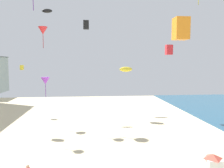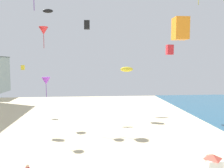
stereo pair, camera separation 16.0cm
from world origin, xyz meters
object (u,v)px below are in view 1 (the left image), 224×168
Objects in this scene: kite_yellow_box at (22,68)px; kite_orange_box at (181,29)px; kite_red_delta at (43,31)px; kite_black_parafoil at (47,11)px; kite_purple_delta_2 at (45,81)px; kite_red_box at (169,50)px; lifeguard_stand at (213,163)px; kite_black_box_2 at (86,25)px; kite_yellow_parafoil at (126,69)px.

kite_orange_box is at bearing -54.39° from kite_yellow_box.
kite_red_delta is 1.72× the size of kite_black_parafoil.
kite_purple_delta_2 is 19.38m from kite_red_box.
kite_yellow_box is (-20.66, 25.50, 6.60)m from lifeguard_stand.
lifeguard_stand is 0.89× the size of kite_red_delta.
lifeguard_stand is at bearing -47.71° from kite_red_delta.
kite_purple_delta_2 is at bearing -171.37° from kite_red_box.
kite_red_delta is at bearing -58.18° from kite_yellow_box.
kite_red_box is at bearing 8.63° from kite_purple_delta_2.
kite_red_delta is (-15.24, 16.76, 11.72)m from lifeguard_stand.
kite_orange_box is at bearing 174.22° from lifeguard_stand.
kite_red_delta reaches higher than kite_purple_delta_2.
kite_black_box_2 is 0.96× the size of kite_orange_box.
kite_black_box_2 reaches higher than kite_red_box.
kite_black_box_2 is at bearing -175.57° from kite_yellow_parafoil.
kite_red_delta is at bearing -85.00° from kite_black_parafoil.
kite_red_delta reaches higher than kite_yellow_parafoil.
kite_purple_delta_2 is 21.69m from kite_orange_box.
kite_red_box is at bearing -10.40° from kite_black_parafoil.
lifeguard_stand is at bearing -48.63° from kite_purple_delta_2.
kite_purple_delta_2 is (-15.18, 17.23, 4.89)m from lifeguard_stand.
kite_red_box reaches higher than kite_yellow_parafoil.
kite_red_delta reaches higher than lifeguard_stand.
kite_black_parafoil is at bearing -173.70° from kite_yellow_parafoil.
lifeguard_stand is 1.67× the size of kite_orange_box.
kite_purple_delta_2 is 1.25× the size of kite_yellow_parafoil.
kite_yellow_parafoil is at bearing 33.31° from kite_red_delta.
kite_black_parafoil reaches higher than kite_yellow_parafoil.
kite_purple_delta_2 is at bearing -84.04° from kite_black_parafoil.
kite_yellow_parafoil is at bearing 95.79° from lifeguard_stand.
lifeguard_stand is 33.47m from kite_yellow_box.
kite_black_box_2 reaches higher than lifeguard_stand.
kite_orange_box is (0.04, -24.80, 3.48)m from kite_yellow_parafoil.
kite_purple_delta_2 reaches higher than lifeguard_stand.
kite_black_parafoil is (-6.28, -0.92, 1.99)m from kite_black_box_2.
lifeguard_stand is 1.66× the size of kite_red_box.
kite_yellow_box is (-5.49, 8.27, 1.71)m from kite_purple_delta_2.
kite_yellow_box is at bearing 178.59° from kite_yellow_parafoil.
kite_yellow_box is at bearing 125.61° from kite_orange_box.
kite_yellow_box is 31.21m from kite_orange_box.
kite_yellow_box reaches higher than kite_yellow_parafoil.
kite_black_parafoil is at bearing 95.96° from kite_purple_delta_2.
kite_red_box is 0.68× the size of kite_yellow_parafoil.
kite_black_parafoil is (-15.84, 23.59, 15.82)m from lifeguard_stand.
kite_red_delta reaches higher than kite_orange_box.
kite_red_delta is at bearing -146.69° from kite_yellow_parafoil.
kite_orange_box is at bearing -53.43° from kite_purple_delta_2.
kite_purple_delta_2 is 10.07m from kite_yellow_box.
kite_yellow_parafoil is at bearing 31.93° from kite_purple_delta_2.
kite_red_delta is 9.84m from kite_black_box_2.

